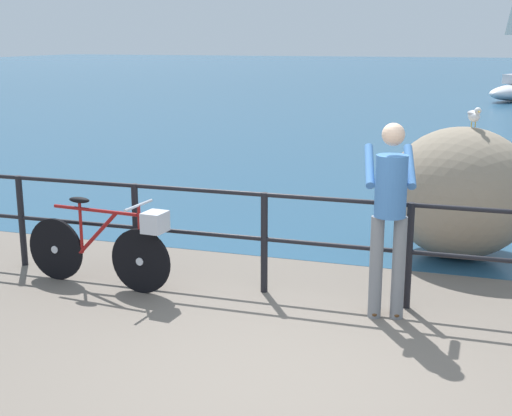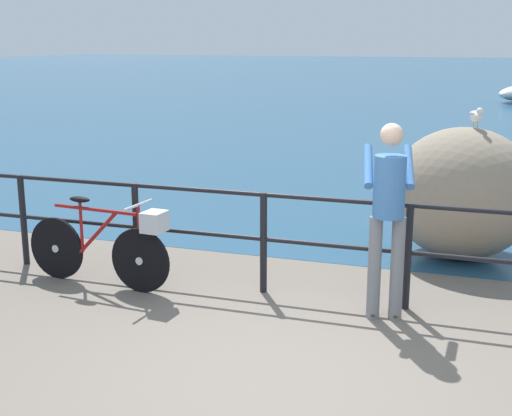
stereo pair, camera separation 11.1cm
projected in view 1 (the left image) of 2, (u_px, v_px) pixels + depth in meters
ground_plane at (443, 115)px, 23.82m from camera, size 120.00×120.00×0.10m
sea_surface at (466, 74)px, 49.54m from camera, size 120.00×90.00×0.01m
promenade_railing at (335, 236)px, 6.72m from camera, size 9.94×0.07×1.02m
bicycle at (109, 244)px, 7.09m from camera, size 1.70×0.48×0.92m
person_at_railing at (390, 211)px, 6.22m from camera, size 0.54×0.67×1.78m
breakwater_boulder_main at (460, 193)px, 8.08m from camera, size 1.66×1.54×1.51m
seagull at (474, 115)px, 7.85m from camera, size 0.20×0.34×0.23m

